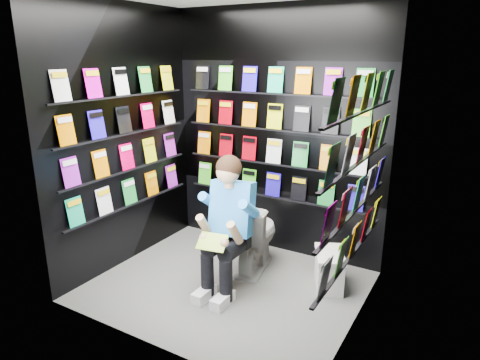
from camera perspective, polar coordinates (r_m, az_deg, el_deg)
The scene contains 13 objects.
floor at distance 4.17m, azimuth -1.82°, elevation -13.94°, with size 2.40×2.40×0.00m, color #5B5B59.
wall_back at distance 4.55m, azimuth 4.76°, elevation 6.13°, with size 2.40×0.04×2.60m, color black.
wall_front at distance 2.92m, azimuth -12.51°, elevation -0.08°, with size 2.40×0.04×2.60m, color black.
wall_left at distance 4.43m, azimuth -15.30°, elevation 5.34°, with size 0.04×2.00×2.60m, color black.
wall_right at distance 3.23m, azimuth 16.33°, elevation 1.23°, with size 0.04×2.00×2.60m, color black.
comics_back at distance 4.52m, azimuth 4.59°, elevation 6.14°, with size 2.10×0.06×1.37m, color #D7004F, non-canonical shape.
comics_left at distance 4.41m, azimuth -15.03°, elevation 5.37°, with size 0.06×1.70×1.37m, color #D7004F, non-canonical shape.
comics_right at distance 3.24m, azimuth 15.82°, elevation 1.39°, with size 0.06×1.70×1.37m, color #D7004F, non-canonical shape.
toilet at distance 4.33m, azimuth 1.76°, elevation -7.32°, with size 0.42×0.75×0.73m, color white.
longbox at distance 4.18m, azimuth 11.77°, elevation -11.79°, with size 0.23×0.42×0.31m, color silver.
longbox_lid at distance 4.10m, azimuth 11.92°, elevation -9.66°, with size 0.25×0.44×0.03m, color silver.
reader at distance 3.87m, azimuth -0.89°, elevation -3.93°, with size 0.51×0.74×1.37m, color blue, non-canonical shape.
held_comic at distance 3.67m, azimuth -3.73°, elevation -8.24°, with size 0.25×0.01×0.18m, color green.
Camera 1 is at (1.92, -3.04, 2.11)m, focal length 32.00 mm.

